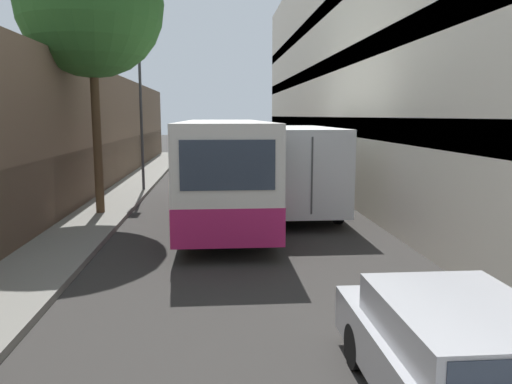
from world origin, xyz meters
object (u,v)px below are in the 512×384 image
(bus, at_px, (224,167))
(box_truck, at_px, (291,165))
(street_tree_left, at_px, (91,4))
(street_lamp, at_px, (140,77))
(car_hatchback, at_px, (464,362))

(bus, distance_m, box_truck, 2.76)
(box_truck, xyz_separation_m, street_tree_left, (-6.59, -0.96, 5.25))
(street_lamp, bearing_deg, bus, -58.28)
(car_hatchback, height_order, box_truck, box_truck)
(bus, xyz_separation_m, street_tree_left, (-4.16, 0.34, 5.17))
(bus, bearing_deg, street_tree_left, 175.27)
(bus, xyz_separation_m, street_lamp, (-3.48, 5.62, 3.31))
(car_hatchback, relative_size, street_lamp, 0.60)
(street_lamp, bearing_deg, street_tree_left, -97.42)
(car_hatchback, xyz_separation_m, street_tree_left, (-6.62, 11.92, 6.18))
(car_hatchback, bearing_deg, box_truck, 90.13)
(car_hatchback, xyz_separation_m, box_truck, (-0.03, 12.88, 0.93))
(car_hatchback, relative_size, box_truck, 0.48)
(box_truck, bearing_deg, car_hatchback, -89.87)
(car_hatchback, bearing_deg, bus, 101.99)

